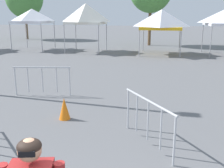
# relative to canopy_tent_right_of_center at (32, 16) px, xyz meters

# --- Properties ---
(canopy_tent_right_of_center) EXTENTS (2.78, 2.78, 3.34)m
(canopy_tent_right_of_center) POSITION_rel_canopy_tent_right_of_center_xyz_m (0.00, 0.00, 0.00)
(canopy_tent_right_of_center) COLOR #9E9EA3
(canopy_tent_right_of_center) RESTS_ON ground
(canopy_tent_center) EXTENTS (2.79, 2.79, 3.72)m
(canopy_tent_center) POSITION_rel_canopy_tent_right_of_center_xyz_m (4.65, -0.30, 0.17)
(canopy_tent_center) COLOR #9E9EA3
(canopy_tent_center) RESTS_ON ground
(canopy_tent_behind_right) EXTENTS (3.02, 3.02, 3.25)m
(canopy_tent_behind_right) POSITION_rel_canopy_tent_right_of_center_xyz_m (10.42, -0.56, -0.22)
(canopy_tent_behind_right) COLOR #9E9EA3
(canopy_tent_behind_right) RESTS_ON ground
(crowd_barrier_by_lift) EXTENTS (1.24, 1.76, 1.08)m
(crowd_barrier_by_lift) POSITION_rel_canopy_tent_right_of_center_xyz_m (10.53, -15.38, -2.00)
(crowd_barrier_by_lift) COLOR #B7BABF
(crowd_barrier_by_lift) RESTS_ON ground
(crowd_barrier_mid_lot) EXTENTS (2.08, 0.41, 1.08)m
(crowd_barrier_mid_lot) POSITION_rel_canopy_tent_right_of_center_xyz_m (6.48, -12.19, -2.00)
(crowd_barrier_mid_lot) COLOR #B7BABF
(crowd_barrier_mid_lot) RESTS_ON ground
(traffic_cone_lot_center) EXTENTS (0.32, 0.32, 0.63)m
(traffic_cone_lot_center) POSITION_rel_canopy_tent_right_of_center_xyz_m (8.11, -14.27, -2.44)
(traffic_cone_lot_center) COLOR orange
(traffic_cone_lot_center) RESTS_ON ground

